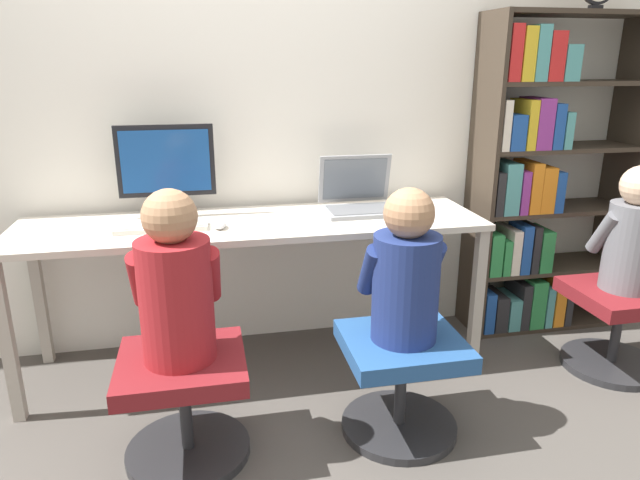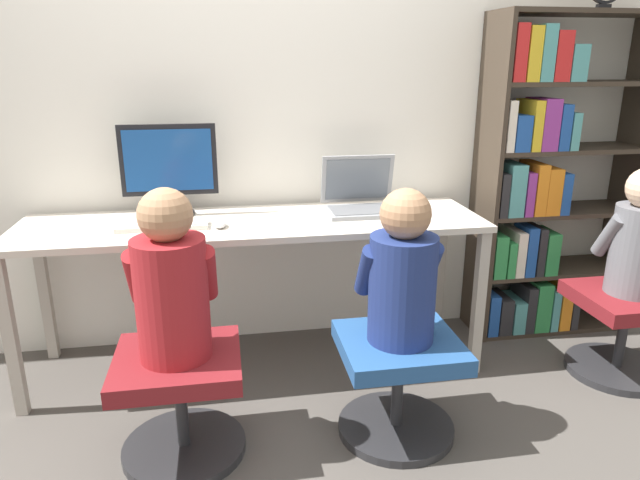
{
  "view_description": "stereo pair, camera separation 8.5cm",
  "coord_description": "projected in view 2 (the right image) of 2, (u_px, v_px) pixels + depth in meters",
  "views": [
    {
      "loc": [
        -0.22,
        -2.33,
        1.5
      ],
      "look_at": [
        0.29,
        0.12,
        0.71
      ],
      "focal_mm": 32.0,
      "sensor_mm": 36.0,
      "label": 1
    },
    {
      "loc": [
        -0.13,
        -2.35,
        1.5
      ],
      "look_at": [
        0.29,
        0.12,
        0.71
      ],
      "focal_mm": 32.0,
      "sensor_mm": 36.0,
      "label": 2
    }
  ],
  "objects": [
    {
      "name": "keyboard",
      "position": [
        163.0,
        225.0,
        2.6
      ],
      "size": [
        0.41,
        0.13,
        0.03
      ],
      "color": "silver",
      "rests_on": "desk"
    },
    {
      "name": "ground_plane",
      "position": [
        263.0,
        395.0,
        2.68
      ],
      "size": [
        14.0,
        14.0,
        0.0
      ],
      "primitive_type": "plane",
      "color": "#4C4742"
    },
    {
      "name": "computer_mouse_by_keyboard",
      "position": [
        220.0,
        223.0,
        2.62
      ],
      "size": [
        0.06,
        0.11,
        0.04
      ],
      "color": "silver",
      "rests_on": "desk"
    },
    {
      "name": "bookshelf",
      "position": [
        541.0,
        191.0,
        3.11
      ],
      "size": [
        0.9,
        0.32,
        1.75
      ],
      "color": "#382D23",
      "rests_on": "ground_plane"
    },
    {
      "name": "person_near_shelf",
      "position": [
        639.0,
        237.0,
        2.67
      ],
      "size": [
        0.3,
        0.27,
        0.61
      ],
      "color": "slate",
      "rests_on": "office_chair_side"
    },
    {
      "name": "laptop",
      "position": [
        362.0,
        200.0,
        2.89
      ],
      "size": [
        0.38,
        0.32,
        0.27
      ],
      "color": "gray",
      "rests_on": "desk"
    },
    {
      "name": "wall_back",
      "position": [
        246.0,
        102.0,
        2.91
      ],
      "size": [
        10.0,
        0.05,
        2.6
      ],
      "color": "white",
      "rests_on": "ground_plane"
    },
    {
      "name": "office_chair_left",
      "position": [
        180.0,
        395.0,
        2.22
      ],
      "size": [
        0.49,
        0.49,
        0.43
      ],
      "color": "#262628",
      "rests_on": "ground_plane"
    },
    {
      "name": "office_chair_right",
      "position": [
        398.0,
        377.0,
        2.35
      ],
      "size": [
        0.49,
        0.49,
        0.43
      ],
      "color": "#262628",
      "rests_on": "ground_plane"
    },
    {
      "name": "office_chair_side",
      "position": [
        624.0,
        326.0,
        2.81
      ],
      "size": [
        0.49,
        0.49,
        0.43
      ],
      "color": "#262628",
      "rests_on": "ground_plane"
    },
    {
      "name": "person_at_laptop",
      "position": [
        402.0,
        274.0,
        2.21
      ],
      "size": [
        0.32,
        0.29,
        0.62
      ],
      "color": "navy",
      "rests_on": "office_chair_right"
    },
    {
      "name": "desktop_monitor",
      "position": [
        169.0,
        170.0,
        2.75
      ],
      "size": [
        0.46,
        0.21,
        0.45
      ],
      "color": "black",
      "rests_on": "desk"
    },
    {
      "name": "person_at_monitor",
      "position": [
        171.0,
        284.0,
        2.08
      ],
      "size": [
        0.33,
        0.3,
        0.65
      ],
      "color": "maroon",
      "rests_on": "office_chair_left"
    },
    {
      "name": "desk",
      "position": [
        254.0,
        235.0,
        2.75
      ],
      "size": [
        2.21,
        0.6,
        0.77
      ],
      "color": "beige",
      "rests_on": "ground_plane"
    }
  ]
}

